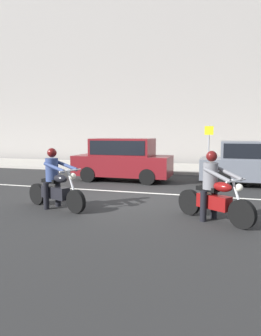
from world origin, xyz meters
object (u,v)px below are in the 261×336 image
parked_sedan_slate_gray (256,163)px  street_sign_post (209,143)px  parked_hatchback_maroon (123,159)px  motorcycle_with_rider_denim_blue (55,184)px  motorcycle_with_rider_gray (214,193)px

parked_sedan_slate_gray → street_sign_post: street_sign_post is taller
parked_sedan_slate_gray → parked_hatchback_maroon: bearing=-177.1°
motorcycle_with_rider_denim_blue → street_sign_post: (3.59, 8.95, 0.86)m
motorcycle_with_rider_denim_blue → parked_sedan_slate_gray: 7.76m
parked_sedan_slate_gray → street_sign_post: size_ratio=1.91×
motorcycle_with_rider_denim_blue → parked_hatchback_maroon: 5.16m
motorcycle_with_rider_denim_blue → motorcycle_with_rider_gray: bearing=0.1°
parked_hatchback_maroon → parked_sedan_slate_gray: bearing=2.9°
parked_hatchback_maroon → street_sign_post: 5.11m
motorcycle_with_rider_denim_blue → street_sign_post: bearing=68.1°
street_sign_post → parked_sedan_slate_gray: bearing=-61.0°
parked_hatchback_maroon → parked_sedan_slate_gray: parked_hatchback_maroon is taller
motorcycle_with_rider_denim_blue → street_sign_post: street_sign_post is taller
motorcycle_with_rider_denim_blue → parked_hatchback_maroon: (0.23, 5.15, 0.27)m
motorcycle_with_rider_denim_blue → street_sign_post: size_ratio=0.92×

